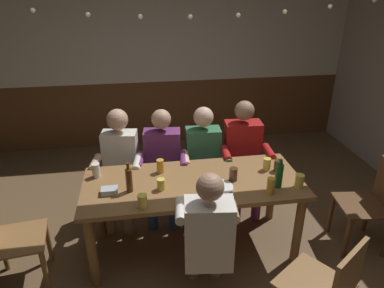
% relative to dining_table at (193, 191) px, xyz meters
% --- Properties ---
extents(ground_plane, '(6.53, 6.53, 0.00)m').
position_rel_dining_table_xyz_m(ground_plane, '(0.00, -0.20, -0.64)').
color(ground_plane, brown).
extents(back_wall_upper, '(5.44, 0.12, 1.50)m').
position_rel_dining_table_xyz_m(back_wall_upper, '(0.00, 2.56, 1.10)').
color(back_wall_upper, beige).
extents(back_wall_wainscot, '(5.44, 0.12, 0.99)m').
position_rel_dining_table_xyz_m(back_wall_wainscot, '(0.00, 2.56, -0.15)').
color(back_wall_wainscot, brown).
rests_on(back_wall_wainscot, ground_plane).
extents(dining_table, '(1.96, 0.82, 0.74)m').
position_rel_dining_table_xyz_m(dining_table, '(0.00, 0.00, 0.00)').
color(dining_table, brown).
rests_on(dining_table, ground_plane).
extents(person_0, '(0.53, 0.56, 1.21)m').
position_rel_dining_table_xyz_m(person_0, '(-0.67, 0.62, 0.02)').
color(person_0, silver).
rests_on(person_0, ground_plane).
extents(person_1, '(0.55, 0.56, 1.18)m').
position_rel_dining_table_xyz_m(person_1, '(-0.23, 0.62, 0.01)').
color(person_1, '#6B2D66').
rests_on(person_1, ground_plane).
extents(person_2, '(0.52, 0.53, 1.19)m').
position_rel_dining_table_xyz_m(person_2, '(0.22, 0.62, 0.01)').
color(person_2, '#33724C').
rests_on(person_2, ground_plane).
extents(person_3, '(0.55, 0.55, 1.23)m').
position_rel_dining_table_xyz_m(person_3, '(0.66, 0.63, 0.03)').
color(person_3, '#AD1919').
rests_on(person_3, ground_plane).
extents(person_4, '(0.52, 0.56, 1.22)m').
position_rel_dining_table_xyz_m(person_4, '(0.01, -0.64, 0.03)').
color(person_4, silver).
rests_on(person_4, ground_plane).
extents(chair_empty_near_right, '(0.61, 0.61, 0.88)m').
position_rel_dining_table_xyz_m(chair_empty_near_right, '(0.74, -1.09, -0.17)').
color(chair_empty_near_right, brown).
rests_on(chair_empty_near_right, ground_plane).
extents(chair_empty_near_left, '(0.49, 0.49, 0.88)m').
position_rel_dining_table_xyz_m(chair_empty_near_left, '(-1.57, -0.21, -0.17)').
color(chair_empty_near_left, brown).
rests_on(chair_empty_near_left, ground_plane).
extents(chair_empty_far_end, '(0.49, 0.49, 0.88)m').
position_rel_dining_table_xyz_m(chair_empty_far_end, '(1.67, -0.21, -0.17)').
color(chair_empty_far_end, brown).
rests_on(chair_empty_far_end, ground_plane).
extents(condiment_caddy, '(0.14, 0.10, 0.05)m').
position_rel_dining_table_xyz_m(condiment_caddy, '(-0.73, -0.08, 0.13)').
color(condiment_caddy, '#B2B7BC').
rests_on(condiment_caddy, dining_table).
extents(plate_0, '(0.27, 0.27, 0.01)m').
position_rel_dining_table_xyz_m(plate_0, '(0.19, -0.14, 0.11)').
color(plate_0, white).
rests_on(plate_0, dining_table).
extents(bottle_0, '(0.06, 0.06, 0.27)m').
position_rel_dining_table_xyz_m(bottle_0, '(-0.56, -0.07, 0.22)').
color(bottle_0, '#593314').
rests_on(bottle_0, dining_table).
extents(bottle_1, '(0.07, 0.07, 0.27)m').
position_rel_dining_table_xyz_m(bottle_1, '(0.71, -0.20, 0.21)').
color(bottle_1, '#195923').
rests_on(bottle_1, dining_table).
extents(pint_glass_0, '(0.08, 0.08, 0.11)m').
position_rel_dining_table_xyz_m(pint_glass_0, '(-0.46, -0.33, 0.16)').
color(pint_glass_0, '#E5C64C').
rests_on(pint_glass_0, dining_table).
extents(pint_glass_1, '(0.07, 0.07, 0.12)m').
position_rel_dining_table_xyz_m(pint_glass_1, '(0.72, 0.10, 0.16)').
color(pint_glass_1, '#E5C64C').
rests_on(pint_glass_1, dining_table).
extents(pint_glass_2, '(0.07, 0.07, 0.15)m').
position_rel_dining_table_xyz_m(pint_glass_2, '(0.61, -0.29, 0.17)').
color(pint_glass_2, gold).
rests_on(pint_glass_2, dining_table).
extents(pint_glass_3, '(0.08, 0.08, 0.12)m').
position_rel_dining_table_xyz_m(pint_glass_3, '(0.89, -0.23, 0.16)').
color(pint_glass_3, '#E5C64C').
rests_on(pint_glass_3, dining_table).
extents(pint_glass_4, '(0.07, 0.07, 0.10)m').
position_rel_dining_table_xyz_m(pint_glass_4, '(-0.29, -0.09, 0.15)').
color(pint_glass_4, '#E5C64C').
rests_on(pint_glass_4, dining_table).
extents(pint_glass_5, '(0.07, 0.07, 0.13)m').
position_rel_dining_table_xyz_m(pint_glass_5, '(-0.28, 0.21, 0.17)').
color(pint_glass_5, gold).
rests_on(pint_glass_5, dining_table).
extents(pint_glass_6, '(0.07, 0.07, 0.13)m').
position_rel_dining_table_xyz_m(pint_glass_6, '(-0.86, 0.22, 0.17)').
color(pint_glass_6, white).
rests_on(pint_glass_6, dining_table).
extents(pint_glass_7, '(0.08, 0.08, 0.11)m').
position_rel_dining_table_xyz_m(pint_glass_7, '(0.82, 0.07, 0.16)').
color(pint_glass_7, '#4C2D19').
rests_on(pint_glass_7, dining_table).
extents(pint_glass_8, '(0.07, 0.07, 0.12)m').
position_rel_dining_table_xyz_m(pint_glass_8, '(0.36, -0.03, 0.16)').
color(pint_glass_8, '#4C2D19').
rests_on(pint_glass_8, dining_table).
extents(string_lights, '(3.84, 0.04, 0.20)m').
position_rel_dining_table_xyz_m(string_lights, '(0.00, 0.16, 1.55)').
color(string_lights, '#F9EAB2').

